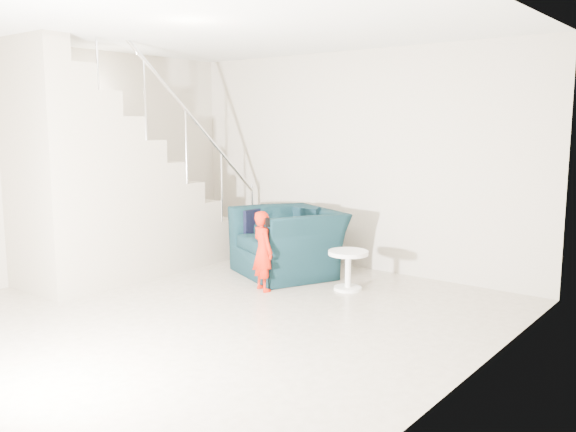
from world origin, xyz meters
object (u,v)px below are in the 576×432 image
Objects in this scene: side_table at (348,264)px; armchair at (288,242)px; staircase at (111,197)px; toddler at (263,251)px.

armchair is at bearing 170.91° from side_table.
staircase is at bearing -115.73° from armchair.
toddler is at bearing -48.32° from armchair.
toddler reaches higher than side_table.
staircase is (-1.83, -0.61, 0.51)m from toddler.
toddler is at bearing -140.97° from side_table.
staircase is (-1.60, -1.35, 0.55)m from armchair.
staircase is (-2.55, -1.20, 0.65)m from side_table.
toddler is (0.24, -0.74, 0.04)m from armchair.
staircase is at bearing 40.50° from toddler.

